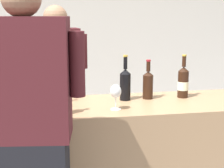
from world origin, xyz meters
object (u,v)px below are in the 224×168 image
Objects in this scene: wine_bottle_1 at (183,82)px; wine_bottle_5 at (51,88)px; wine_bottle_2 at (125,83)px; person_guest at (30,151)px; wine_bottle_0 at (28,91)px; wine_glass at (116,92)px; wine_bottle_9 at (148,84)px; wine_bottle_8 at (15,94)px; person_server at (58,98)px; wine_bottle_4 at (63,98)px.

wine_bottle_1 is 1.01m from wine_bottle_5.
wine_bottle_2 is 0.98m from person_guest.
wine_bottle_0 is 0.71m from wine_bottle_2.
wine_bottle_5 is (0.16, 0.06, 0.00)m from wine_bottle_0.
wine_bottle_2 reaches higher than wine_glass.
wine_bottle_9 is 0.17× the size of person_guest.
wine_bottle_9 is (0.97, 0.19, -0.01)m from wine_bottle_8.
wine_bottle_0 is at bearing -106.92° from person_server.
wine_bottle_4 is at bearing -156.01° from wine_bottle_9.
wine_glass is at bearing 39.03° from person_guest.
wine_bottle_4 is at bearing -17.20° from wine_bottle_8.
wine_bottle_1 is at bearing -31.58° from person_server.
wine_bottle_1 is 1.00× the size of wine_bottle_5.
wine_glass is at bearing -157.39° from wine_bottle_1.
person_guest reaches higher than wine_bottle_0.
person_guest is at bearing -115.61° from wine_bottle_4.
person_guest is at bearing -140.63° from wine_bottle_9.
wine_glass is 0.11× the size of person_server.
wine_bottle_9 is (-0.28, 0.01, -0.01)m from wine_bottle_1.
wine_glass is (-0.12, -0.24, -0.01)m from wine_bottle_2.
wine_bottle_8 is (-0.23, -0.16, -0.00)m from wine_bottle_5.
wine_bottle_9 is at bearing 6.28° from wine_bottle_0.
wine_bottle_9 is 1.11m from person_guest.
wine_bottle_2 is 0.27m from wine_glass.
person_guest is (-0.67, -0.69, -0.20)m from wine_bottle_2.
wine_bottle_1 reaches higher than wine_bottle_9.
wine_bottle_1 reaches higher than wine_bottle_0.
wine_bottle_5 is at bearing -177.12° from wine_bottle_9.
wine_bottle_4 is at bearing -72.88° from wine_bottle_5.
wine_bottle_4 reaches higher than wine_glass.
person_guest is at bearing -134.19° from wine_bottle_2.
wine_bottle_8 is (-1.25, -0.19, -0.00)m from wine_bottle_1.
wine_bottle_1 is at bearing -1.86° from wine_bottle_9.
wine_bottle_0 is at bearing -172.92° from wine_bottle_2.
wine_bottle_8 reaches higher than wine_bottle_4.
wine_glass is at bearing -14.58° from wine_bottle_0.
wine_bottle_2 is 0.81m from wine_bottle_8.
wine_bottle_5 is 1.12× the size of wine_bottle_9.
wine_bottle_1 is 0.46m from wine_bottle_2.
wine_bottle_5 is 0.21× the size of person_server.
wine_bottle_1 is 1.11× the size of wine_bottle_9.
person_guest is (-1.13, -0.69, -0.20)m from wine_bottle_1.
wine_bottle_0 is at bearing 140.67° from wine_bottle_4.
person_server is at bearing 130.17° from wine_bottle_2.
wine_bottle_1 is 1.10× the size of wine_bottle_4.
wine_bottle_8 is 0.98m from wine_bottle_9.
wine_bottle_8 is 1.94× the size of wine_glass.
wine_bottle_9 is (0.65, 0.29, 0.01)m from wine_bottle_4.
wine_bottle_0 is at bearing 93.98° from person_guest.
wine_bottle_1 reaches higher than wine_glass.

